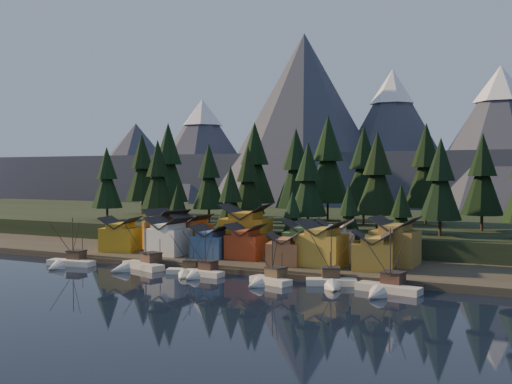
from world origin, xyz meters
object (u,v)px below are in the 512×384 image
at_px(boat_2, 188,266).
at_px(boat_6, 385,280).
at_px(boat_4, 267,272).
at_px(boat_5, 332,274).
at_px(boat_1, 138,259).
at_px(boat_0, 67,257).
at_px(house_front_1, 169,235).
at_px(house_back_1, 192,232).
at_px(boat_3, 201,266).
at_px(house_front_0, 121,233).
at_px(house_back_0, 166,228).

xyz_separation_m(boat_2, boat_6, (40.40, -0.56, 0.48)).
xyz_separation_m(boat_4, boat_5, (11.31, 3.68, -0.04)).
relative_size(boat_1, boat_4, 1.12).
relative_size(boat_0, house_front_1, 1.39).
height_order(boat_0, house_back_1, boat_0).
relative_size(boat_1, boat_5, 1.09).
distance_m(boat_0, boat_1, 17.05).
height_order(boat_0, boat_2, boat_0).
height_order(boat_0, boat_4, boat_0).
xyz_separation_m(boat_3, house_front_0, (-31.52, 14.21, 3.71)).
relative_size(boat_2, boat_3, 0.93).
bearing_deg(boat_6, boat_1, -171.14).
bearing_deg(house_back_0, house_back_1, 12.22).
relative_size(boat_6, house_back_0, 1.15).
xyz_separation_m(boat_0, house_front_1, (15.96, 16.02, 4.01)).
bearing_deg(boat_3, house_front_0, 160.59).
bearing_deg(house_back_1, boat_5, -24.09).
bearing_deg(house_back_0, house_front_1, -37.83).
relative_size(boat_5, house_back_1, 1.28).
xyz_separation_m(boat_5, house_front_0, (-58.09, 12.14, 3.65)).
height_order(boat_2, boat_3, boat_3).
bearing_deg(boat_5, house_back_1, 133.32).
distance_m(boat_3, boat_6, 36.86).
xyz_separation_m(boat_6, house_front_1, (-54.13, 13.97, 3.90)).
distance_m(boat_4, house_front_0, 49.52).
relative_size(boat_3, house_front_1, 1.23).
xyz_separation_m(house_front_0, house_front_1, (14.26, -0.17, 0.26)).
height_order(boat_3, house_front_1, house_front_1).
xyz_separation_m(boat_1, boat_3, (16.52, -1.42, -0.13)).
relative_size(boat_2, house_back_1, 1.13).
bearing_deg(house_back_1, house_front_0, -152.95).
xyz_separation_m(boat_5, house_front_1, (-43.83, 11.97, 3.91)).
bearing_deg(boat_5, boat_4, 176.48).
distance_m(house_front_1, house_back_1, 8.02).
bearing_deg(boat_4, house_back_1, 161.17).
relative_size(boat_4, house_front_0, 1.12).
bearing_deg(house_front_0, house_back_0, 30.80).
height_order(boat_0, house_front_1, boat_0).
bearing_deg(house_front_1, boat_2, -42.32).
relative_size(boat_0, house_back_0, 1.12).
xyz_separation_m(boat_5, house_back_1, (-42.29, 19.85, 4.00)).
bearing_deg(boat_3, house_front_1, 145.73).
distance_m(boat_0, house_front_1, 22.97).
bearing_deg(boat_4, boat_6, 22.82).
height_order(boat_6, house_front_0, boat_6).
relative_size(house_front_0, house_front_1, 1.14).
xyz_separation_m(boat_0, boat_3, (33.23, 1.98, 0.03)).
distance_m(boat_2, house_front_0, 31.38).
bearing_deg(boat_0, boat_6, -5.49).
bearing_deg(boat_2, boat_5, -14.37).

